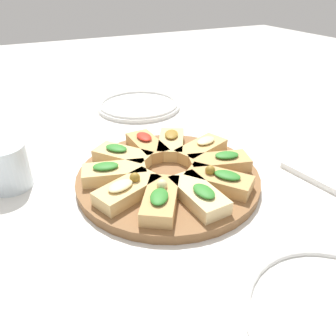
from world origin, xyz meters
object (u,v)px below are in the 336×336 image
water_glass (7,167)px  plate_right (139,105)px  serving_board (168,177)px  napkin_stack (333,171)px

water_glass → plate_right: bearing=-53.1°
serving_board → water_glass: size_ratio=4.13×
plate_right → napkin_stack: (-0.47, -0.19, -0.00)m
serving_board → plate_right: bearing=-14.2°
serving_board → water_glass: bearing=66.7°
serving_board → water_glass: (0.11, 0.25, 0.03)m
plate_right → water_glass: (-0.25, 0.34, 0.03)m
napkin_stack → serving_board: bearing=68.3°
serving_board → napkin_stack: bearing=-111.7°
water_glass → napkin_stack: 0.57m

